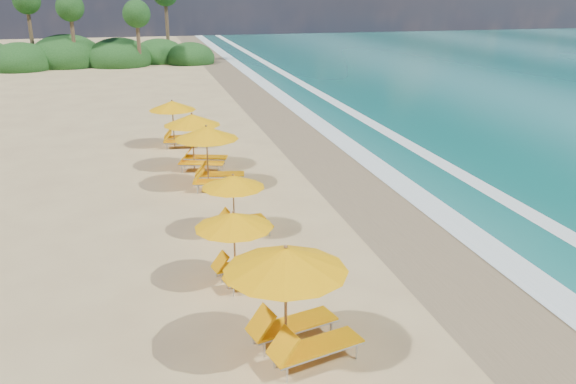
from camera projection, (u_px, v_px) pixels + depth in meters
ground at (288, 226)px, 20.13m from camera, size 160.00×160.00×0.00m
wet_sand at (399, 215)px, 21.05m from camera, size 4.00×160.00×0.01m
surf_foam at (469, 208)px, 21.66m from camera, size 4.00×160.00×0.01m
station_1 at (294, 294)px, 12.67m from camera, size 3.29×3.18×2.65m
station_2 at (240, 242)px, 15.95m from camera, size 2.58×2.49×2.10m
station_3 at (238, 200)px, 19.18m from camera, size 2.38×2.25×2.04m
station_4 at (212, 153)px, 23.51m from camera, size 3.04×2.91×2.54m
station_5 at (197, 137)px, 26.00m from camera, size 3.13×3.05×2.47m
station_6 at (177, 120)px, 29.69m from camera, size 2.65×2.49×2.33m
treeline at (77, 56)px, 59.27m from camera, size 25.80×8.80×9.74m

